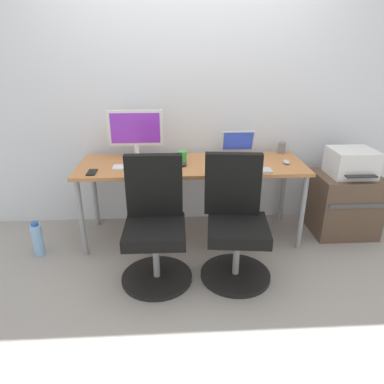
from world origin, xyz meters
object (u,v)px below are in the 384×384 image
(office_chair_right, at_px, (235,224))
(printer, at_px, (351,163))
(desktop_monitor, at_px, (136,131))
(water_bottle_on_floor, at_px, (38,239))
(open_laptop, at_px, (239,150))
(coffee_mug, at_px, (182,156))
(side_cabinet, at_px, (344,204))
(office_chair_left, at_px, (155,226))

(office_chair_right, relative_size, printer, 2.35)
(office_chair_right, bearing_deg, desktop_monitor, 135.18)
(office_chair_right, distance_m, water_bottle_on_floor, 1.68)
(printer, relative_size, open_laptop, 1.29)
(desktop_monitor, bearing_deg, office_chair_right, -44.82)
(desktop_monitor, bearing_deg, coffee_mug, -16.87)
(side_cabinet, relative_size, coffee_mug, 6.25)
(office_chair_right, distance_m, printer, 1.32)
(office_chair_left, height_order, water_bottle_on_floor, office_chair_left)
(office_chair_right, bearing_deg, side_cabinet, 27.91)
(coffee_mug, bearing_deg, office_chair_left, -108.84)
(office_chair_right, relative_size, side_cabinet, 1.64)
(office_chair_right, bearing_deg, water_bottle_on_floor, 168.20)
(office_chair_left, relative_size, office_chair_right, 1.00)
(office_chair_left, height_order, coffee_mug, office_chair_left)
(office_chair_left, xyz_separation_m, office_chair_right, (0.60, -0.00, 0.00))
(printer, xyz_separation_m, desktop_monitor, (-1.92, 0.18, 0.27))
(side_cabinet, height_order, coffee_mug, coffee_mug)
(printer, xyz_separation_m, coffee_mug, (-1.51, 0.05, 0.07))
(water_bottle_on_floor, relative_size, open_laptop, 1.00)
(office_chair_left, bearing_deg, desktop_monitor, 103.26)
(side_cabinet, bearing_deg, water_bottle_on_floor, -174.51)
(desktop_monitor, xyz_separation_m, open_laptop, (0.94, 0.02, -0.20))
(water_bottle_on_floor, height_order, coffee_mug, coffee_mug)
(desktop_monitor, relative_size, open_laptop, 1.55)
(water_bottle_on_floor, relative_size, desktop_monitor, 0.65)
(office_chair_right, height_order, water_bottle_on_floor, office_chair_right)
(printer, distance_m, coffee_mug, 1.52)
(side_cabinet, xyz_separation_m, desktop_monitor, (-1.92, 0.18, 0.68))
(open_laptop, bearing_deg, office_chair_right, -101.05)
(water_bottle_on_floor, distance_m, desktop_monitor, 1.25)
(office_chair_right, xyz_separation_m, water_bottle_on_floor, (-1.62, 0.34, -0.28))
(open_laptop, height_order, coffee_mug, open_laptop)
(side_cabinet, distance_m, printer, 0.41)
(desktop_monitor, distance_m, open_laptop, 0.96)
(office_chair_right, bearing_deg, coffee_mug, 119.89)
(office_chair_left, distance_m, desktop_monitor, 0.97)
(office_chair_left, distance_m, printer, 1.86)
(office_chair_left, height_order, open_laptop, office_chair_left)
(side_cabinet, relative_size, open_laptop, 1.85)
(office_chair_right, xyz_separation_m, open_laptop, (0.16, 0.80, 0.35))
(office_chair_right, height_order, printer, office_chair_right)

